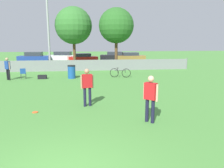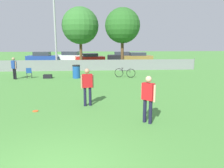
{
  "view_description": "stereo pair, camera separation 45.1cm",
  "coord_description": "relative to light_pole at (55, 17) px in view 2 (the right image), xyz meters",
  "views": [
    {
      "loc": [
        0.59,
        -4.21,
        2.96
      ],
      "look_at": [
        1.87,
        5.4,
        1.05
      ],
      "focal_mm": 35.0,
      "sensor_mm": 36.0,
      "label": 1
    },
    {
      "loc": [
        1.04,
        -4.26,
        2.96
      ],
      "look_at": [
        1.87,
        5.4,
        1.05
      ],
      "focal_mm": 35.0,
      "sensor_mm": 36.0,
      "label": 2
    }
  ],
  "objects": [
    {
      "name": "fence_backline",
      "position": [
        2.91,
        -1.7,
        -4.85
      ],
      "size": [
        23.41,
        0.07,
        1.21
      ],
      "color": "gray",
      "rests_on": "ground_plane"
    },
    {
      "name": "light_pole",
      "position": [
        0.0,
        0.0,
        0.0
      ],
      "size": [
        0.9,
        0.36,
        9.25
      ],
      "color": "#9E9EA3",
      "rests_on": "ground_plane"
    },
    {
      "name": "tree_near_pole",
      "position": [
        2.53,
        1.77,
        -0.73
      ],
      "size": [
        4.16,
        4.16,
        6.77
      ],
      "color": "brown",
      "rests_on": "ground_plane"
    },
    {
      "name": "tree_far_right",
      "position": [
        7.1,
        -0.2,
        -0.83
      ],
      "size": [
        3.74,
        3.74,
        6.46
      ],
      "color": "brown",
      "rests_on": "ground_plane"
    },
    {
      "name": "player_thrower_red",
      "position": [
        5.89,
        -16.48,
        -4.37
      ],
      "size": [
        0.46,
        0.47,
        1.75
      ],
      "rotation": [
        0.0,
        0.0,
        -0.8
      ],
      "color": "#191933",
      "rests_on": "ground_plane"
    },
    {
      "name": "player_defender_red",
      "position": [
        3.66,
        -14.12,
        -4.37
      ],
      "size": [
        0.58,
        0.32,
        1.75
      ],
      "rotation": [
        0.0,
        0.0,
        0.24
      ],
      "color": "#191933",
      "rests_on": "ground_plane"
    },
    {
      "name": "spectator_in_blue",
      "position": [
        -2.26,
        -6.36,
        -4.39
      ],
      "size": [
        0.46,
        0.43,
        1.72
      ],
      "rotation": [
        0.0,
        0.0,
        2.46
      ],
      "color": "black",
      "rests_on": "ground_plane"
    },
    {
      "name": "frisbee_disc",
      "position": [
        1.43,
        -14.76,
        -5.39
      ],
      "size": [
        0.25,
        0.25,
        0.03
      ],
      "color": "#E5591E",
      "rests_on": "ground_plane"
    },
    {
      "name": "folding_chair_sideline",
      "position": [
        -1.24,
        -6.04,
        -4.89
      ],
      "size": [
        0.48,
        0.48,
        0.86
      ],
      "rotation": [
        0.0,
        0.0,
        3.33
      ],
      "color": "#333338",
      "rests_on": "ground_plane"
    },
    {
      "name": "bicycle_sideline",
      "position": [
        6.54,
        -6.22,
        -5.02
      ],
      "size": [
        1.66,
        0.64,
        0.79
      ],
      "rotation": [
        0.0,
        0.0,
        -0.32
      ],
      "color": "black",
      "rests_on": "ground_plane"
    },
    {
      "name": "trash_bin",
      "position": [
        2.56,
        -6.23,
        -4.87
      ],
      "size": [
        0.63,
        0.63,
        1.06
      ],
      "color": "#194C99",
      "rests_on": "ground_plane"
    },
    {
      "name": "gear_bag_sideline",
      "position": [
        0.24,
        -6.14,
        -5.25
      ],
      "size": [
        0.67,
        0.37,
        0.33
      ],
      "color": "black",
      "rests_on": "ground_plane"
    },
    {
      "name": "parked_car_blue",
      "position": [
        -3.38,
        8.26,
        -4.7
      ],
      "size": [
        4.32,
        1.97,
        1.47
      ],
      "rotation": [
        0.0,
        0.0,
        -0.04
      ],
      "color": "black",
      "rests_on": "ground_plane"
    },
    {
      "name": "parked_car_white",
      "position": [
        0.51,
        9.74,
        -4.72
      ],
      "size": [
        4.79,
        2.56,
        1.43
      ],
      "rotation": [
        0.0,
        0.0,
        -0.2
      ],
      "color": "black",
      "rests_on": "ground_plane"
    },
    {
      "name": "parked_car_red",
      "position": [
        3.46,
        7.28,
        -4.77
      ],
      "size": [
        4.32,
        2.45,
        1.27
      ],
      "rotation": [
        0.0,
        0.0,
        0.18
      ],
      "color": "black",
      "rests_on": "ground_plane"
    },
    {
      "name": "parked_car_dark",
      "position": [
        8.4,
        9.9,
        -4.74
      ],
      "size": [
        4.64,
        2.36,
        1.36
      ],
      "rotation": [
        0.0,
        0.0,
        -0.14
      ],
      "color": "black",
      "rests_on": "ground_plane"
    },
    {
      "name": "parked_car_tan",
      "position": [
        10.63,
        8.72,
        -4.76
      ],
      "size": [
        4.46,
        1.83,
        1.29
      ],
      "rotation": [
        0.0,
        0.0,
        0.04
      ],
      "color": "black",
      "rests_on": "ground_plane"
    }
  ]
}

